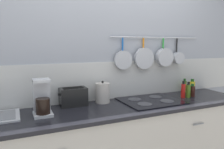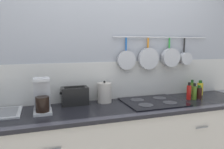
{
  "view_description": "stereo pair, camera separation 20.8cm",
  "coord_description": "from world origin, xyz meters",
  "px_view_note": "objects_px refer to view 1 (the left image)",
  "views": [
    {
      "loc": [
        -0.96,
        -1.89,
        1.53
      ],
      "look_at": [
        -0.12,
        0.0,
        1.24
      ],
      "focal_mm": 35.0,
      "sensor_mm": 36.0,
      "label": 1
    },
    {
      "loc": [
        -0.77,
        -1.96,
        1.53
      ],
      "look_at": [
        -0.12,
        0.0,
        1.24
      ],
      "focal_mm": 35.0,
      "sensor_mm": 36.0,
      "label": 2
    }
  ],
  "objects_px": {
    "bottle_hot_sauce": "(183,90)",
    "bottle_dish_soap": "(192,91)",
    "kettle": "(103,93)",
    "bottle_sesame_oil": "(184,86)",
    "coffee_maker": "(42,100)",
    "bottle_cooking_wine": "(188,91)",
    "bottle_olive_oil": "(192,87)",
    "toaster": "(73,97)"
  },
  "relations": [
    {
      "from": "kettle",
      "to": "bottle_hot_sauce",
      "type": "distance_m",
      "value": 0.94
    },
    {
      "from": "toaster",
      "to": "kettle",
      "type": "bearing_deg",
      "value": -1.49
    },
    {
      "from": "coffee_maker",
      "to": "toaster",
      "type": "distance_m",
      "value": 0.36
    },
    {
      "from": "toaster",
      "to": "kettle",
      "type": "distance_m",
      "value": 0.31
    },
    {
      "from": "bottle_cooking_wine",
      "to": "bottle_dish_soap",
      "type": "bearing_deg",
      "value": 6.82
    },
    {
      "from": "bottle_hot_sauce",
      "to": "bottle_dish_soap",
      "type": "xyz_separation_m",
      "value": [
        0.13,
        -0.01,
        -0.02
      ]
    },
    {
      "from": "kettle",
      "to": "bottle_sesame_oil",
      "type": "height_order",
      "value": "kettle"
    },
    {
      "from": "kettle",
      "to": "bottle_dish_soap",
      "type": "relative_size",
      "value": 1.51
    },
    {
      "from": "bottle_cooking_wine",
      "to": "bottle_dish_soap",
      "type": "relative_size",
      "value": 1.19
    },
    {
      "from": "toaster",
      "to": "bottle_sesame_oil",
      "type": "bearing_deg",
      "value": 0.32
    },
    {
      "from": "kettle",
      "to": "bottle_sesame_oil",
      "type": "distance_m",
      "value": 1.13
    },
    {
      "from": "bottle_hot_sauce",
      "to": "bottle_sesame_oil",
      "type": "relative_size",
      "value": 1.08
    },
    {
      "from": "coffee_maker",
      "to": "toaster",
      "type": "xyz_separation_m",
      "value": [
        0.32,
        0.17,
        -0.04
      ]
    },
    {
      "from": "kettle",
      "to": "bottle_dish_soap",
      "type": "distance_m",
      "value": 1.07
    },
    {
      "from": "bottle_cooking_wine",
      "to": "coffee_maker",
      "type": "bearing_deg",
      "value": 178.67
    },
    {
      "from": "bottle_olive_oil",
      "to": "bottle_hot_sauce",
      "type": "bearing_deg",
      "value": -152.12
    },
    {
      "from": "bottle_olive_oil",
      "to": "kettle",
      "type": "bearing_deg",
      "value": 178.05
    },
    {
      "from": "bottle_dish_soap",
      "to": "bottle_hot_sauce",
      "type": "bearing_deg",
      "value": 177.47
    },
    {
      "from": "coffee_maker",
      "to": "bottle_olive_oil",
      "type": "bearing_deg",
      "value": 3.78
    },
    {
      "from": "kettle",
      "to": "bottle_cooking_wine",
      "type": "height_order",
      "value": "kettle"
    },
    {
      "from": "coffee_maker",
      "to": "bottle_cooking_wine",
      "type": "relative_size",
      "value": 1.74
    },
    {
      "from": "bottle_sesame_oil",
      "to": "bottle_dish_soap",
      "type": "bearing_deg",
      "value": -108.38
    },
    {
      "from": "coffee_maker",
      "to": "bottle_dish_soap",
      "type": "relative_size",
      "value": 2.07
    },
    {
      "from": "bottle_cooking_wine",
      "to": "bottle_sesame_oil",
      "type": "xyz_separation_m",
      "value": [
        0.14,
        0.22,
        -0.0
      ]
    },
    {
      "from": "bottle_cooking_wine",
      "to": "bottle_sesame_oil",
      "type": "relative_size",
      "value": 1.02
    },
    {
      "from": "bottle_dish_soap",
      "to": "bottle_olive_oil",
      "type": "height_order",
      "value": "bottle_olive_oil"
    },
    {
      "from": "bottle_hot_sauce",
      "to": "bottle_sesame_oil",
      "type": "xyz_separation_m",
      "value": [
        0.2,
        0.2,
        -0.01
      ]
    },
    {
      "from": "coffee_maker",
      "to": "kettle",
      "type": "xyz_separation_m",
      "value": [
        0.63,
        0.16,
        -0.03
      ]
    },
    {
      "from": "toaster",
      "to": "bottle_cooking_wine",
      "type": "height_order",
      "value": "toaster"
    },
    {
      "from": "kettle",
      "to": "bottle_sesame_oil",
      "type": "bearing_deg",
      "value": 0.82
    },
    {
      "from": "coffee_maker",
      "to": "bottle_dish_soap",
      "type": "bearing_deg",
      "value": -1.0
    },
    {
      "from": "toaster",
      "to": "kettle",
      "type": "relative_size",
      "value": 1.22
    },
    {
      "from": "bottle_cooking_wine",
      "to": "bottle_sesame_oil",
      "type": "distance_m",
      "value": 0.26
    },
    {
      "from": "kettle",
      "to": "bottle_cooking_wine",
      "type": "relative_size",
      "value": 1.27
    },
    {
      "from": "toaster",
      "to": "bottle_hot_sauce",
      "type": "relative_size",
      "value": 1.46
    },
    {
      "from": "toaster",
      "to": "coffee_maker",
      "type": "bearing_deg",
      "value": -151.82
    },
    {
      "from": "kettle",
      "to": "bottle_olive_oil",
      "type": "distance_m",
      "value": 1.2
    },
    {
      "from": "kettle",
      "to": "bottle_sesame_oil",
      "type": "relative_size",
      "value": 1.3
    },
    {
      "from": "kettle",
      "to": "bottle_sesame_oil",
      "type": "xyz_separation_m",
      "value": [
        1.12,
        0.02,
        -0.03
      ]
    },
    {
      "from": "toaster",
      "to": "bottle_dish_soap",
      "type": "relative_size",
      "value": 1.85
    },
    {
      "from": "toaster",
      "to": "bottle_olive_oil",
      "type": "distance_m",
      "value": 1.51
    },
    {
      "from": "bottle_dish_soap",
      "to": "bottle_cooking_wine",
      "type": "bearing_deg",
      "value": -173.18
    }
  ]
}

